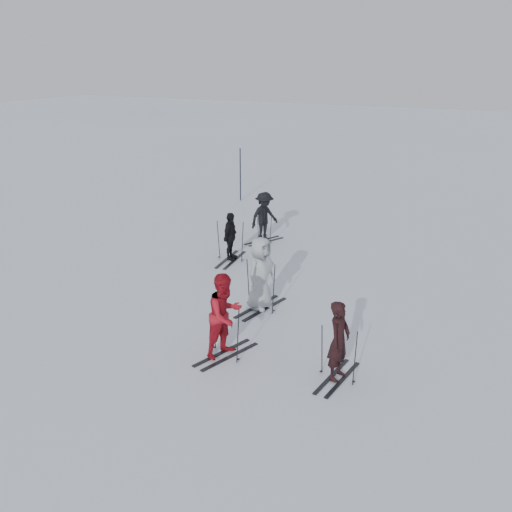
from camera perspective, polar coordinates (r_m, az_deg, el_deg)
The scene contains 12 objects.
ground at distance 14.72m, azimuth -1.74°, elevation -4.84°, with size 120.00×120.00×0.00m, color silver.
skier_near_dark at distance 11.27m, azimuth 8.29°, elevation -8.50°, with size 0.59×0.39×1.63m, color black.
skier_red at distance 11.96m, azimuth -3.11°, elevation -6.05°, with size 0.89×0.69×1.83m, color #A2121E.
skier_grey at distance 14.13m, azimuth 0.48°, elevation -1.83°, with size 0.91×0.59×1.85m, color #A2A8AB.
skier_uphill_left at distance 17.59m, azimuth -2.58°, elevation 1.89°, with size 0.88×0.36×1.50m, color black.
skier_uphill_far at distance 19.37m, azimuth 0.83°, elevation 3.87°, with size 1.09×0.63×1.69m, color black.
skis_near_dark at distance 11.38m, azimuth 8.23°, elevation -9.56°, with size 0.83×1.57×1.15m, color black, non-canonical shape.
skis_red at distance 12.09m, azimuth -3.08°, elevation -7.35°, with size 0.88×1.67×1.22m, color black, non-canonical shape.
skis_grey at distance 14.23m, azimuth 0.47°, elevation -2.86°, with size 0.95×1.79×1.30m, color black, non-canonical shape.
skis_uphill_left at distance 17.62m, azimuth -2.58°, elevation 1.58°, with size 0.94×1.78×1.30m, color black, non-canonical shape.
skis_uphill_far at distance 19.44m, azimuth 0.83°, elevation 3.08°, with size 0.82×1.56×1.14m, color black, non-canonical shape.
piste_marker at distance 25.00m, azimuth -1.58°, elevation 8.14°, with size 0.05×0.05×2.28m, color black.
Camera 1 is at (6.37, -11.80, 6.07)m, focal length 40.00 mm.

